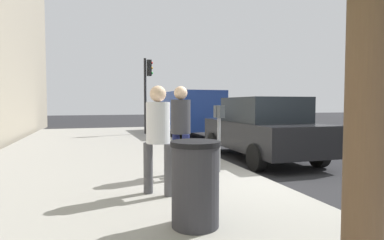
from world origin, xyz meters
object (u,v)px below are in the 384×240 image
object	(u,v)px
pedestrian_at_meter	(181,123)
traffic_signal	(147,83)
trash_bin	(195,184)
parked_sedan_near	(261,128)
parking_meter	(219,124)
parked_van_far	(188,110)
pedestrian_bystander	(158,131)

from	to	relation	value
pedestrian_at_meter	traffic_signal	bearing A→B (deg)	69.76
trash_bin	parked_sedan_near	bearing A→B (deg)	-37.86
traffic_signal	trash_bin	bearing A→B (deg)	173.28
parking_meter	parked_van_far	world-z (taller)	parked_van_far
parked_sedan_near	parked_van_far	bearing A→B (deg)	-0.01
parked_van_far	trash_bin	distance (m)	12.08
parking_meter	trash_bin	xyz separation A→B (m)	(-2.63, 1.39, -0.51)
parking_meter	parked_sedan_near	size ratio (longest dim) A/B	0.32
parked_van_far	traffic_signal	bearing A→B (deg)	93.06
traffic_signal	trash_bin	xyz separation A→B (m)	(-11.47, 1.35, -1.92)
pedestrian_at_meter	parked_sedan_near	bearing A→B (deg)	18.30
pedestrian_bystander	parked_van_far	xyz separation A→B (m)	(10.18, -3.57, 0.09)
traffic_signal	trash_bin	distance (m)	11.70
parking_meter	pedestrian_bystander	xyz separation A→B (m)	(-1.24, 1.55, -0.00)
pedestrian_bystander	traffic_signal	distance (m)	10.28
trash_bin	traffic_signal	bearing A→B (deg)	-6.72
parked_sedan_near	trash_bin	world-z (taller)	parked_sedan_near
parking_meter	parked_sedan_near	xyz separation A→B (m)	(1.75, -2.02, -0.27)
pedestrian_at_meter	pedestrian_bystander	world-z (taller)	pedestrian_at_meter
traffic_signal	pedestrian_at_meter	bearing A→B (deg)	174.68
parking_meter	parked_van_far	size ratio (longest dim) A/B	0.27
parked_sedan_near	parked_van_far	world-z (taller)	parked_van_far
parking_meter	pedestrian_bystander	bearing A→B (deg)	128.56
parked_sedan_near	parked_van_far	distance (m)	7.20
pedestrian_bystander	trash_bin	xyz separation A→B (m)	(-1.39, -0.16, -0.51)
parking_meter	trash_bin	world-z (taller)	parking_meter
parked_sedan_near	traffic_signal	xyz separation A→B (m)	(7.08, 2.06, 1.68)
pedestrian_bystander	parked_sedan_near	world-z (taller)	pedestrian_bystander
parked_sedan_near	trash_bin	bearing A→B (deg)	142.14
pedestrian_bystander	traffic_signal	world-z (taller)	traffic_signal
parked_van_far	traffic_signal	world-z (taller)	traffic_signal
parking_meter	parked_sedan_near	world-z (taller)	parked_sedan_near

